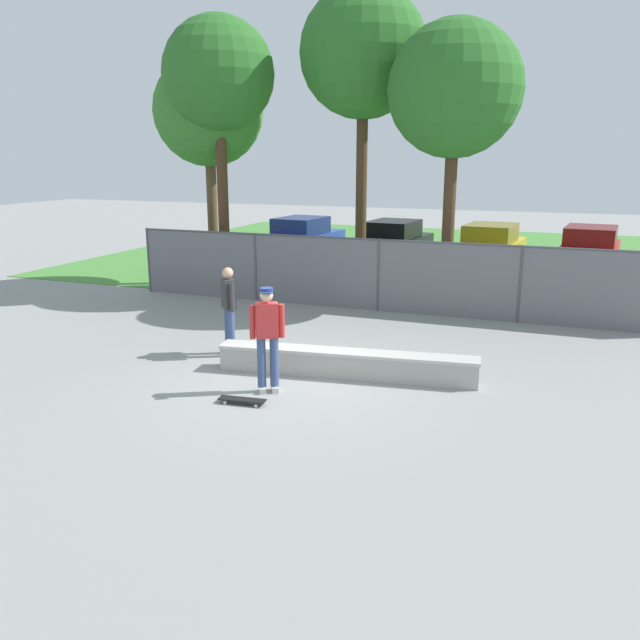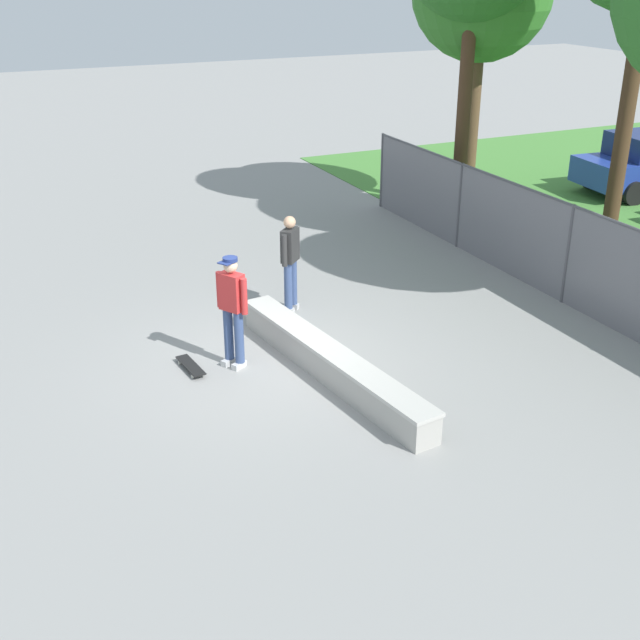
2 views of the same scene
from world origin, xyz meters
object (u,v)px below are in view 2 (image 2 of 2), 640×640
object	(u,v)px
concrete_ledge	(331,363)
bystander	(290,260)
skateboarder	(232,307)
skateboard	(191,366)

from	to	relation	value
concrete_ledge	bystander	xyz separation A→B (m)	(-2.67, 0.46, 0.76)
concrete_ledge	bystander	distance (m)	2.81
bystander	concrete_ledge	bearing A→B (deg)	-9.79
bystander	skateboarder	bearing A→B (deg)	-45.37
concrete_ledge	bystander	size ratio (longest dim) A/B	2.66
concrete_ledge	bystander	bearing A→B (deg)	170.21
concrete_ledge	skateboard	size ratio (longest dim) A/B	5.94
skateboarder	bystander	xyz separation A→B (m)	(-1.65, 1.67, -0.02)
skateboard	bystander	world-z (taller)	bystander
concrete_ledge	skateboard	world-z (taller)	concrete_ledge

